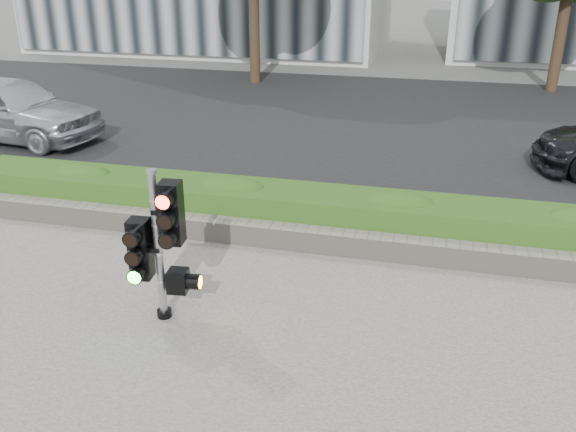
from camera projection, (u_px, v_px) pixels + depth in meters
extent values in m
plane|color=#51514C|center=(260.00, 313.00, 7.76)|extent=(120.00, 120.00, 0.00)
cube|color=black|center=(365.00, 121.00, 16.66)|extent=(60.00, 13.00, 0.02)
cube|color=gray|center=(312.00, 215.00, 10.54)|extent=(60.00, 0.25, 0.12)
cube|color=gray|center=(295.00, 237.00, 9.37)|extent=(12.00, 0.32, 0.34)
cube|color=#51882A|center=(305.00, 211.00, 9.88)|extent=(12.00, 1.00, 0.68)
cylinder|color=black|center=(254.00, 24.00, 20.89)|extent=(0.36, 0.36, 4.03)
cylinder|color=black|center=(560.00, 36.00, 19.61)|extent=(0.36, 0.36, 3.58)
cylinder|color=black|center=(164.00, 313.00, 7.62)|extent=(0.18, 0.18, 0.09)
cylinder|color=gray|center=(158.00, 248.00, 7.27)|extent=(0.10, 0.10, 1.89)
cylinder|color=gray|center=(151.00, 172.00, 6.88)|extent=(0.12, 0.12, 0.05)
cube|color=#FF1107|center=(172.00, 213.00, 7.02)|extent=(0.27, 0.27, 0.76)
cube|color=#14E51E|center=(140.00, 249.00, 7.27)|extent=(0.27, 0.27, 0.76)
cube|color=black|center=(165.00, 222.00, 7.36)|extent=(0.27, 0.27, 0.52)
cube|color=orange|center=(178.00, 281.00, 7.44)|extent=(0.27, 0.27, 0.28)
imported|color=#B8BAC0|center=(11.00, 108.00, 14.67)|extent=(4.71, 2.36, 1.54)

